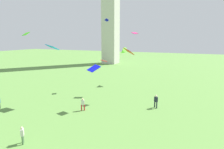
{
  "coord_description": "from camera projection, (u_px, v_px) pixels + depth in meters",
  "views": [
    {
      "loc": [
        10.61,
        -2.55,
        8.94
      ],
      "look_at": [
        2.9,
        14.65,
        5.26
      ],
      "focal_mm": 29.45,
      "sensor_mm": 36.0,
      "label": 1
    }
  ],
  "objects": [
    {
      "name": "kite_flying_1",
      "position": [
        107.0,
        20.0,
        32.31
      ],
      "size": [
        0.99,
        0.88,
        0.48
      ],
      "rotation": [
        0.0,
        0.0,
        2.47
      ],
      "color": "#0409B6"
    },
    {
      "name": "person_0",
      "position": [
        156.0,
        101.0,
        23.98
      ],
      "size": [
        0.52,
        0.48,
        1.75
      ],
      "rotation": [
        0.0,
        0.0,
        2.5
      ],
      "color": "#1E2333",
      "rests_on": "ground_plane"
    },
    {
      "name": "kite_flying_5",
      "position": [
        26.0,
        34.0,
        27.84
      ],
      "size": [
        1.29,
        1.0,
        0.59
      ],
      "rotation": [
        0.0,
        0.0,
        6.04
      ],
      "color": "#31B40B"
    },
    {
      "name": "kite_flying_6",
      "position": [
        94.0,
        68.0,
        23.2
      ],
      "size": [
        1.51,
        1.65,
        0.8
      ],
      "rotation": [
        0.0,
        0.0,
        4.31
      ],
      "color": "#0A10E7"
    },
    {
      "name": "kite_flying_7",
      "position": [
        135.0,
        33.0,
        26.59
      ],
      "size": [
        0.89,
        1.06,
        0.32
      ],
      "rotation": [
        0.0,
        0.0,
        4.4
      ],
      "color": "#D1226C"
    },
    {
      "name": "kite_flying_2",
      "position": [
        104.0,
        61.0,
        29.21
      ],
      "size": [
        1.32,
        1.11,
        0.4
      ],
      "rotation": [
        0.0,
        0.0,
        3.5
      ],
      "color": "red"
    },
    {
      "name": "person_3",
      "position": [
        22.0,
        134.0,
        15.77
      ],
      "size": [
        0.45,
        0.46,
        1.57
      ],
      "rotation": [
        0.0,
        0.0,
        5.46
      ],
      "color": "#51754C",
      "rests_on": "ground_plane"
    },
    {
      "name": "kite_flying_3",
      "position": [
        123.0,
        52.0,
        36.32
      ],
      "size": [
        2.14,
        1.91,
        1.67
      ],
      "rotation": [
        0.0,
        0.0,
        4.14
      ],
      "color": "#69F035"
    },
    {
      "name": "kite_flying_0",
      "position": [
        52.0,
        47.0,
        24.66
      ],
      "size": [
        1.69,
        1.3,
        0.82
      ],
      "rotation": [
        0.0,
        0.0,
        3.0
      ],
      "color": "#1597ED"
    },
    {
      "name": "kite_flying_4",
      "position": [
        129.0,
        51.0,
        15.65
      ],
      "size": [
        0.72,
        1.13,
        0.69
      ],
      "rotation": [
        0.0,
        0.0,
        1.54
      ],
      "color": "#CB4B1D"
    },
    {
      "name": "person_2",
      "position": [
        83.0,
        104.0,
        23.13
      ],
      "size": [
        0.48,
        0.42,
        1.6
      ],
      "rotation": [
        0.0,
        0.0,
        3.7
      ],
      "color": "red",
      "rests_on": "ground_plane"
    }
  ]
}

